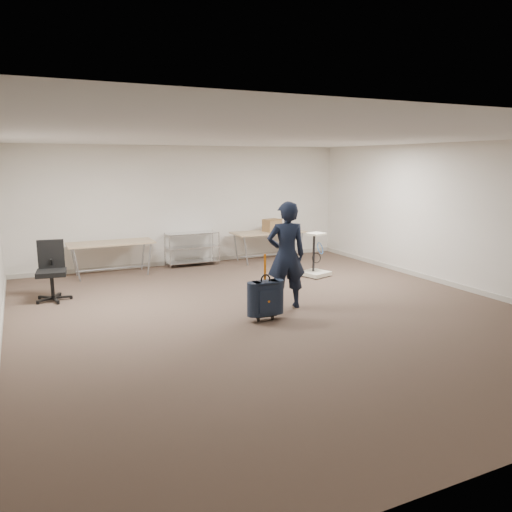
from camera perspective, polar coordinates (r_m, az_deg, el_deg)
ground at (r=8.20m, az=2.01°, el=-6.55°), size 9.00×9.00×0.00m
room_shell at (r=9.38m, az=-1.88°, el=-3.98°), size 8.00×9.00×9.00m
folding_table_left at (r=11.17m, az=-16.25°, el=1.27°), size 1.80×0.75×0.73m
folding_table_right at (r=12.33m, az=1.43°, el=2.56°), size 1.80×0.75×0.73m
wire_shelf at (r=11.88m, az=-7.33°, el=1.00°), size 1.22×0.47×0.80m
person at (r=8.33m, az=3.48°, el=0.10°), size 0.74×0.57×1.80m
suitcase at (r=7.73m, az=1.08°, el=-4.85°), size 0.39×0.23×1.05m
office_chair at (r=9.59m, az=-22.26°, el=-2.80°), size 0.64×0.64×1.06m
equipment_cart at (r=10.80m, az=6.80°, el=-1.02°), size 0.64×0.64×0.94m
cardboard_box at (r=12.35m, az=1.85°, el=3.53°), size 0.47×0.40×0.31m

